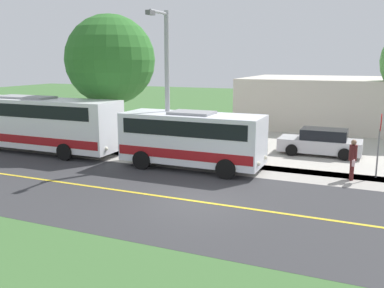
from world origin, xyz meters
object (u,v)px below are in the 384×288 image
(street_light_pole, at_px, (166,81))
(tree_curbside, at_px, (110,60))
(transit_bus_rear, at_px, (27,121))
(shuttle_bus_front, at_px, (192,137))
(commercial_building, at_px, (353,102))
(parked_car_near, at_px, (321,142))
(pedestrian_with_bags, at_px, (353,158))
(stop_sign, at_px, (380,134))

(street_light_pole, distance_m, tree_curbside, 5.61)
(transit_bus_rear, xyz_separation_m, tree_curbside, (-2.92, 3.87, 3.42))
(shuttle_bus_front, height_order, transit_bus_rear, transit_bus_rear)
(tree_curbside, distance_m, commercial_building, 19.34)
(shuttle_bus_front, height_order, parked_car_near, shuttle_bus_front)
(tree_curbside, bearing_deg, shuttle_bus_front, 65.65)
(street_light_pole, bearing_deg, pedestrian_with_bags, 93.12)
(stop_sign, relative_size, parked_car_near, 0.65)
(transit_bus_rear, bearing_deg, shuttle_bus_front, 89.96)
(transit_bus_rear, distance_m, pedestrian_with_bags, 17.61)
(street_light_pole, bearing_deg, tree_curbside, -117.29)
(street_light_pole, xyz_separation_m, commercial_building, (-16.53, 8.03, -2.26))
(transit_bus_rear, distance_m, stop_sign, 18.64)
(stop_sign, bearing_deg, commercial_building, -173.42)
(pedestrian_with_bags, relative_size, tree_curbside, 0.23)
(street_light_pole, height_order, parked_car_near, street_light_pole)
(pedestrian_with_bags, relative_size, commercial_building, 0.11)
(street_light_pole, height_order, commercial_building, street_light_pole)
(parked_car_near, bearing_deg, shuttle_bus_front, -44.56)
(tree_curbside, bearing_deg, parked_car_near, 102.12)
(shuttle_bus_front, bearing_deg, stop_sign, 101.17)
(transit_bus_rear, distance_m, street_light_pole, 9.11)
(shuttle_bus_front, bearing_deg, parked_car_near, 135.44)
(stop_sign, xyz_separation_m, commercial_building, (-15.30, -1.76, -0.08))
(shuttle_bus_front, relative_size, parked_car_near, 1.58)
(commercial_building, bearing_deg, tree_curbside, -42.74)
(shuttle_bus_front, height_order, tree_curbside, tree_curbside)
(pedestrian_with_bags, height_order, parked_car_near, pedestrian_with_bags)
(parked_car_near, bearing_deg, tree_curbside, -77.88)
(stop_sign, xyz_separation_m, tree_curbside, (-1.30, -14.70, 3.19))
(transit_bus_rear, height_order, commercial_building, commercial_building)
(shuttle_bus_front, relative_size, stop_sign, 2.41)
(shuttle_bus_front, relative_size, commercial_building, 0.42)
(shuttle_bus_front, distance_m, tree_curbside, 7.97)
(stop_sign, height_order, parked_car_near, stop_sign)
(street_light_pole, bearing_deg, transit_bus_rear, -87.46)
(shuttle_bus_front, bearing_deg, tree_curbside, -114.35)
(stop_sign, distance_m, tree_curbside, 15.10)
(parked_car_near, bearing_deg, commercial_building, 174.60)
(shuttle_bus_front, relative_size, transit_bus_rear, 0.59)
(shuttle_bus_front, xyz_separation_m, tree_curbside, (-2.93, -6.47, 3.63))
(pedestrian_with_bags, distance_m, street_light_pole, 9.36)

